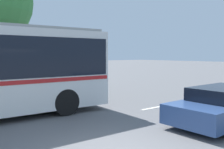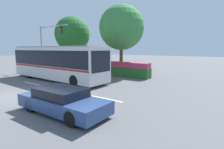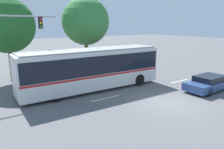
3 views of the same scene
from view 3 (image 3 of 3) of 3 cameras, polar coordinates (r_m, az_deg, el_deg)
name	(u,v)px [view 3 (image 3 of 3)]	position (r m, az deg, el deg)	size (l,w,h in m)	color
ground_plane	(169,103)	(14.88, 15.08, -7.40)	(140.00, 140.00, 0.00)	#5B5B5E
city_bus	(92,67)	(16.84, -5.31, 2.08)	(11.63, 2.94, 3.29)	silver
sedan_foreground	(210,83)	(18.64, 24.87, -2.07)	(4.75, 1.89, 1.21)	navy
traffic_light_pole	(4,40)	(17.66, -27.06, 8.36)	(5.43, 0.24, 5.98)	gray
flowering_hedge	(98,64)	(23.83, -3.74, 2.82)	(6.55, 1.12, 1.59)	#286028
street_tree_left	(7,26)	(21.18, -26.59, 11.75)	(4.87, 4.87, 7.50)	brown
street_tree_centre	(86,21)	(24.01, -7.16, 14.03)	(5.19, 5.19, 8.06)	brown
lane_stripe_near	(106,98)	(15.19, -1.67, -6.46)	(2.40, 0.16, 0.01)	silver
lane_stripe_mid	(180,81)	(20.66, 17.82, -1.69)	(2.40, 0.16, 0.01)	silver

